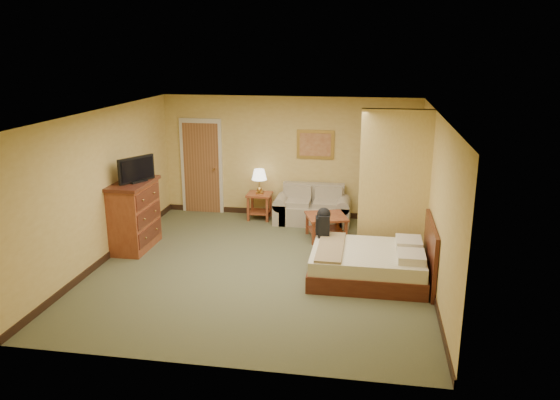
% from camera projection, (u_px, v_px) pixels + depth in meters
% --- Properties ---
extents(floor, '(6.00, 6.00, 0.00)m').
position_uv_depth(floor, '(262.00, 267.00, 9.22)').
color(floor, '#525436').
rests_on(floor, ground).
extents(ceiling, '(6.00, 6.00, 0.00)m').
position_uv_depth(ceiling, '(261.00, 113.00, 8.51)').
color(ceiling, white).
rests_on(ceiling, back_wall).
extents(back_wall, '(5.50, 0.02, 2.60)m').
position_uv_depth(back_wall, '(289.00, 157.00, 11.71)').
color(back_wall, tan).
rests_on(back_wall, floor).
extents(left_wall, '(0.02, 6.00, 2.60)m').
position_uv_depth(left_wall, '(104.00, 186.00, 9.30)').
color(left_wall, tan).
rests_on(left_wall, floor).
extents(right_wall, '(0.02, 6.00, 2.60)m').
position_uv_depth(right_wall, '(436.00, 201.00, 8.43)').
color(right_wall, tan).
rests_on(right_wall, floor).
extents(partition, '(1.20, 0.15, 2.60)m').
position_uv_depth(partition, '(394.00, 185.00, 9.40)').
color(partition, tan).
rests_on(partition, floor).
extents(door, '(0.94, 0.16, 2.10)m').
position_uv_depth(door, '(202.00, 167.00, 12.06)').
color(door, beige).
rests_on(door, floor).
extents(baseboard, '(5.50, 0.02, 0.12)m').
position_uv_depth(baseboard, '(289.00, 213.00, 12.04)').
color(baseboard, black).
rests_on(baseboard, floor).
extents(loveseat, '(1.59, 0.74, 0.80)m').
position_uv_depth(loveseat, '(312.00, 211.00, 11.50)').
color(loveseat, tan).
rests_on(loveseat, floor).
extents(side_table, '(0.51, 0.51, 0.56)m').
position_uv_depth(side_table, '(260.00, 202.00, 11.73)').
color(side_table, maroon).
rests_on(side_table, floor).
extents(table_lamp, '(0.32, 0.32, 0.53)m').
position_uv_depth(table_lamp, '(259.00, 175.00, 11.56)').
color(table_lamp, '#AD893F').
rests_on(table_lamp, side_table).
extents(coffee_table, '(0.92, 0.92, 0.47)m').
position_uv_depth(coffee_table, '(326.00, 222.00, 10.52)').
color(coffee_table, maroon).
rests_on(coffee_table, floor).
extents(wall_picture, '(0.79, 0.04, 0.61)m').
position_uv_depth(wall_picture, '(315.00, 145.00, 11.52)').
color(wall_picture, '#B78E3F').
rests_on(wall_picture, back_wall).
extents(dresser, '(0.62, 1.18, 1.26)m').
position_uv_depth(dresser, '(135.00, 215.00, 9.94)').
color(dresser, maroon).
rests_on(dresser, floor).
extents(tv, '(0.41, 0.69, 0.46)m').
position_uv_depth(tv, '(136.00, 170.00, 9.70)').
color(tv, black).
rests_on(tv, dresser).
extents(bed, '(1.89, 1.54, 0.99)m').
position_uv_depth(bed, '(372.00, 263.00, 8.68)').
color(bed, '#461B10').
rests_on(bed, floor).
extents(backpack, '(0.23, 0.31, 0.50)m').
position_uv_depth(backpack, '(324.00, 221.00, 9.22)').
color(backpack, black).
rests_on(backpack, bed).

